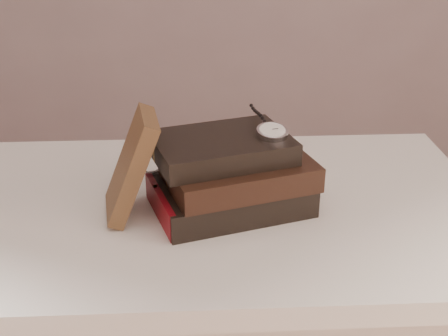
{
  "coord_description": "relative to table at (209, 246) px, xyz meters",
  "views": [
    {
      "loc": [
        -0.02,
        -0.6,
        1.27
      ],
      "look_at": [
        0.03,
        0.33,
        0.82
      ],
      "focal_mm": 48.52,
      "sensor_mm": 36.0,
      "label": 1
    }
  ],
  "objects": [
    {
      "name": "pocket_watch",
      "position": [
        0.11,
        -0.01,
        0.23
      ],
      "size": [
        0.07,
        0.16,
        0.02
      ],
      "color": "silver",
      "rests_on": "book_stack"
    },
    {
      "name": "journal",
      "position": [
        -0.13,
        -0.03,
        0.18
      ],
      "size": [
        0.11,
        0.13,
        0.18
      ],
      "primitive_type": "cube",
      "rotation": [
        0.0,
        0.39,
        0.15
      ],
      "color": "#412A19",
      "rests_on": "table"
    },
    {
      "name": "table",
      "position": [
        0.0,
        0.0,
        0.0
      ],
      "size": [
        1.0,
        0.6,
        0.75
      ],
      "color": "white",
      "rests_on": "ground"
    },
    {
      "name": "eyeglasses",
      "position": [
        -0.08,
        0.04,
        0.17
      ],
      "size": [
        0.14,
        0.15,
        0.05
      ],
      "color": "silver",
      "rests_on": "book_stack"
    },
    {
      "name": "book_stack",
      "position": [
        0.04,
        -0.02,
        0.15
      ],
      "size": [
        0.3,
        0.24,
        0.13
      ],
      "color": "black",
      "rests_on": "table"
    }
  ]
}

